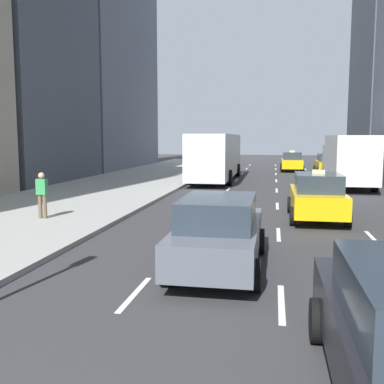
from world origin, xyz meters
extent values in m
cube|color=#9E9E99|center=(-7.00, 27.00, 0.07)|extent=(8.00, 66.00, 0.15)
cube|color=white|center=(-0.20, 8.00, 0.01)|extent=(0.12, 2.00, 0.01)
cube|color=white|center=(-0.20, 14.00, 0.01)|extent=(0.12, 2.00, 0.01)
cube|color=white|center=(-0.20, 20.00, 0.01)|extent=(0.12, 2.00, 0.01)
cube|color=white|center=(-0.20, 26.00, 0.01)|extent=(0.12, 2.00, 0.01)
cube|color=white|center=(-0.20, 32.00, 0.01)|extent=(0.12, 2.00, 0.01)
cube|color=white|center=(-0.20, 38.00, 0.01)|extent=(0.12, 2.00, 0.01)
cube|color=white|center=(-0.20, 44.00, 0.01)|extent=(0.12, 2.00, 0.01)
cube|color=white|center=(-0.20, 50.00, 0.01)|extent=(0.12, 2.00, 0.01)
cube|color=white|center=(2.60, 8.00, 0.01)|extent=(0.12, 2.00, 0.01)
cube|color=white|center=(2.60, 14.00, 0.01)|extent=(0.12, 2.00, 0.01)
cube|color=white|center=(2.60, 20.00, 0.01)|extent=(0.12, 2.00, 0.01)
cube|color=white|center=(2.60, 26.00, 0.01)|extent=(0.12, 2.00, 0.01)
cube|color=white|center=(2.60, 32.00, 0.01)|extent=(0.12, 2.00, 0.01)
cube|color=white|center=(2.60, 38.00, 0.01)|extent=(0.12, 2.00, 0.01)
cube|color=white|center=(2.60, 44.00, 0.01)|extent=(0.12, 2.00, 0.01)
cube|color=white|center=(2.60, 50.00, 0.01)|extent=(0.12, 2.00, 0.01)
cube|color=white|center=(5.40, 14.00, 0.01)|extent=(0.12, 2.00, 0.01)
cube|color=white|center=(5.40, 20.00, 0.01)|extent=(0.12, 2.00, 0.01)
cube|color=white|center=(5.40, 26.00, 0.01)|extent=(0.12, 2.00, 0.01)
cube|color=white|center=(5.40, 32.00, 0.01)|extent=(0.12, 2.00, 0.01)
cube|color=white|center=(5.40, 38.00, 0.01)|extent=(0.12, 2.00, 0.01)
cube|color=white|center=(5.40, 44.00, 0.01)|extent=(0.12, 2.00, 0.01)
cube|color=white|center=(5.40, 50.00, 0.01)|extent=(0.12, 2.00, 0.01)
cube|color=#4C515B|center=(-14.00, 28.00, 9.89)|extent=(6.00, 11.20, 19.78)
cube|color=slate|center=(-14.00, 42.57, 13.27)|extent=(6.00, 17.20, 26.54)
cube|color=yellow|center=(4.00, 16.92, 0.71)|extent=(1.80, 4.40, 0.76)
cube|color=#28333D|center=(4.00, 16.65, 1.41)|extent=(1.58, 2.29, 0.64)
cube|color=#F2E599|center=(4.00, 16.65, 1.80)|extent=(0.44, 0.20, 0.14)
cylinder|color=black|center=(3.10, 18.28, 0.33)|extent=(0.22, 0.66, 0.66)
cylinder|color=black|center=(4.90, 18.28, 0.33)|extent=(0.22, 0.66, 0.66)
cylinder|color=black|center=(3.10, 15.55, 0.33)|extent=(0.22, 0.66, 0.66)
cylinder|color=black|center=(4.90, 15.55, 0.33)|extent=(0.22, 0.66, 0.66)
cube|color=yellow|center=(4.00, 41.38, 0.71)|extent=(1.80, 4.40, 0.76)
cube|color=#28333D|center=(4.00, 41.12, 1.41)|extent=(1.58, 2.29, 0.64)
cube|color=#F2E599|center=(4.00, 41.12, 1.80)|extent=(0.44, 0.20, 0.14)
cylinder|color=black|center=(3.10, 42.75, 0.33)|extent=(0.22, 0.66, 0.66)
cylinder|color=black|center=(4.90, 42.75, 0.33)|extent=(0.22, 0.66, 0.66)
cylinder|color=black|center=(3.10, 40.02, 0.33)|extent=(0.22, 0.66, 0.66)
cylinder|color=black|center=(4.90, 40.02, 0.33)|extent=(0.22, 0.66, 0.66)
cube|color=yellow|center=(6.80, 38.45, 0.71)|extent=(1.80, 4.40, 0.76)
cube|color=#28333D|center=(6.80, 38.18, 1.41)|extent=(1.58, 2.29, 0.64)
cube|color=#F2E599|center=(6.80, 38.18, 1.80)|extent=(0.44, 0.20, 0.14)
cylinder|color=black|center=(5.90, 39.81, 0.33)|extent=(0.22, 0.66, 0.66)
cylinder|color=black|center=(7.70, 39.81, 0.33)|extent=(0.22, 0.66, 0.66)
cylinder|color=black|center=(5.90, 37.08, 0.33)|extent=(0.22, 0.66, 0.66)
cylinder|color=black|center=(7.70, 37.08, 0.33)|extent=(0.22, 0.66, 0.66)
cylinder|color=black|center=(3.10, 6.51, 0.33)|extent=(0.22, 0.66, 0.66)
cube|color=#565B66|center=(1.20, 10.07, 0.70)|extent=(1.80, 4.80, 0.73)
cube|color=#28333D|center=(1.20, 9.79, 1.38)|extent=(1.58, 2.49, 0.64)
cylinder|color=black|center=(0.30, 11.56, 0.33)|extent=(0.22, 0.66, 0.66)
cylinder|color=black|center=(2.10, 11.56, 0.33)|extent=(0.22, 0.66, 0.66)
cylinder|color=black|center=(0.30, 8.59, 0.33)|extent=(0.22, 0.66, 0.66)
cylinder|color=black|center=(2.10, 8.59, 0.33)|extent=(0.22, 0.66, 0.66)
cube|color=silver|center=(-1.60, 31.41, 1.80)|extent=(2.50, 11.60, 2.90)
cube|color=#28333D|center=(-1.60, 37.16, 2.15)|extent=(2.30, 0.12, 1.40)
cube|color=#28333D|center=(-2.81, 31.41, 2.15)|extent=(0.08, 9.86, 1.10)
cube|color=yellow|center=(-1.60, 37.16, 3.05)|extent=(1.50, 0.10, 0.36)
cylinder|color=black|center=(-2.85, 35.00, 0.50)|extent=(0.30, 1.00, 1.00)
cylinder|color=black|center=(-0.35, 35.00, 0.50)|extent=(0.30, 1.00, 1.00)
cylinder|color=black|center=(-2.85, 28.22, 0.50)|extent=(0.30, 1.00, 1.00)
cylinder|color=black|center=(-0.35, 28.22, 0.50)|extent=(0.30, 1.00, 1.00)
cube|color=silver|center=(6.80, 31.59, 1.50)|extent=(2.10, 2.40, 2.10)
cube|color=#28333D|center=(6.80, 32.74, 1.80)|extent=(1.90, 0.10, 0.90)
cube|color=white|center=(6.80, 27.39, 1.80)|extent=(2.30, 6.00, 2.70)
cylinder|color=black|center=(5.75, 31.59, 0.45)|extent=(0.28, 0.90, 0.90)
cylinder|color=black|center=(7.85, 31.59, 0.45)|extent=(0.28, 0.90, 0.90)
cylinder|color=black|center=(5.65, 26.19, 0.45)|extent=(0.28, 0.90, 0.90)
cylinder|color=black|center=(7.95, 26.19, 0.45)|extent=(0.28, 0.90, 0.90)
cylinder|color=brown|center=(-5.79, 14.54, 0.58)|extent=(0.14, 0.14, 0.86)
cylinder|color=brown|center=(-5.61, 14.54, 0.58)|extent=(0.14, 0.14, 0.86)
cube|color=#338C4C|center=(-5.70, 14.54, 1.29)|extent=(0.36, 0.22, 0.56)
sphere|color=tan|center=(-5.70, 14.54, 1.69)|extent=(0.22, 0.22, 0.22)
camera|label=1|loc=(2.41, -0.09, 3.03)|focal=42.00mm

